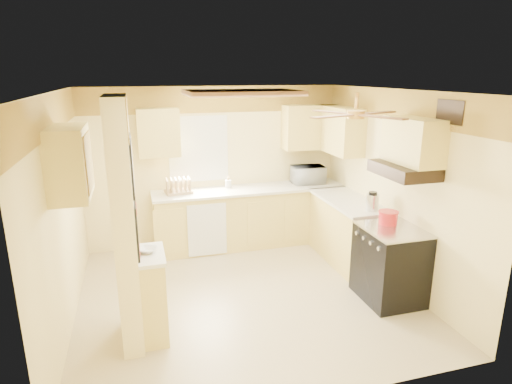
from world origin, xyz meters
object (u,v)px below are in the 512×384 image
object	(u,v)px
dutch_oven	(388,217)
kettle	(372,202)
microwave	(308,175)
bowl	(148,250)
stove	(390,264)

from	to	relation	value
dutch_oven	kettle	xyz separation A→B (m)	(0.05, 0.46, 0.06)
microwave	bowl	bearing A→B (deg)	42.42
stove	microwave	distance (m)	2.28
stove	kettle	xyz separation A→B (m)	(0.08, 0.62, 0.60)
bowl	dutch_oven	world-z (taller)	dutch_oven
stove	bowl	xyz separation A→B (m)	(-2.82, 0.04, 0.50)
bowl	dutch_oven	size ratio (longest dim) A/B	0.77
stove	microwave	xyz separation A→B (m)	(-0.17, 2.19, 0.62)
stove	dutch_oven	distance (m)	0.56
microwave	dutch_oven	world-z (taller)	microwave
dutch_oven	kettle	distance (m)	0.46
microwave	kettle	bearing A→B (deg)	102.57
kettle	dutch_oven	bearing A→B (deg)	-96.19
microwave	bowl	distance (m)	3.41
microwave	kettle	xyz separation A→B (m)	(0.26, -1.57, -0.03)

